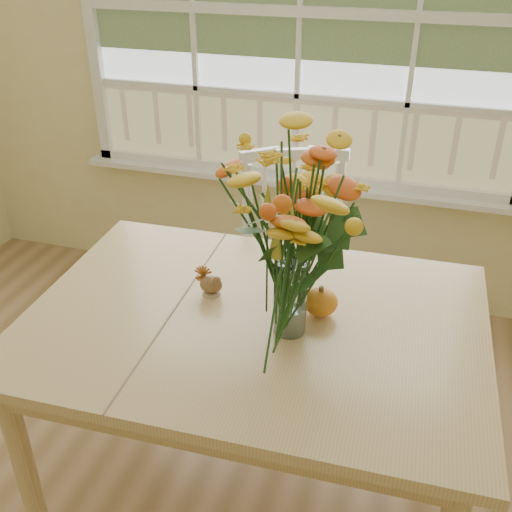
% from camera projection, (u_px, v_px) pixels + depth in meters
% --- Properties ---
extents(wall_back, '(4.00, 0.02, 2.70)m').
position_uv_depth(wall_back, '(300.00, 53.00, 2.96)').
color(wall_back, beige).
rests_on(wall_back, floor).
extents(window, '(2.42, 0.12, 1.74)m').
position_uv_depth(window, '(300.00, 16.00, 2.84)').
color(window, silver).
rests_on(window, wall_back).
extents(dining_table, '(1.53, 1.11, 0.80)m').
position_uv_depth(dining_table, '(254.00, 339.00, 2.01)').
color(dining_table, tan).
rests_on(dining_table, floor).
extents(windsor_chair, '(0.61, 0.60, 1.03)m').
position_uv_depth(windsor_chair, '(294.00, 256.00, 2.77)').
color(windsor_chair, white).
rests_on(windsor_chair, floor).
extents(flower_vase, '(0.49, 0.49, 0.58)m').
position_uv_depth(flower_vase, '(293.00, 233.00, 1.73)').
color(flower_vase, white).
rests_on(flower_vase, dining_table).
extents(pumpkin, '(0.11, 0.11, 0.09)m').
position_uv_depth(pumpkin, '(320.00, 303.00, 1.96)').
color(pumpkin, orange).
rests_on(pumpkin, dining_table).
extents(turkey_figurine, '(0.09, 0.07, 0.10)m').
position_uv_depth(turkey_figurine, '(211.00, 285.00, 2.06)').
color(turkey_figurine, '#CCB78C').
rests_on(turkey_figurine, dining_table).
extents(dark_gourd, '(0.13, 0.10, 0.08)m').
position_uv_depth(dark_gourd, '(292.00, 275.00, 2.12)').
color(dark_gourd, '#38160F').
rests_on(dark_gourd, dining_table).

